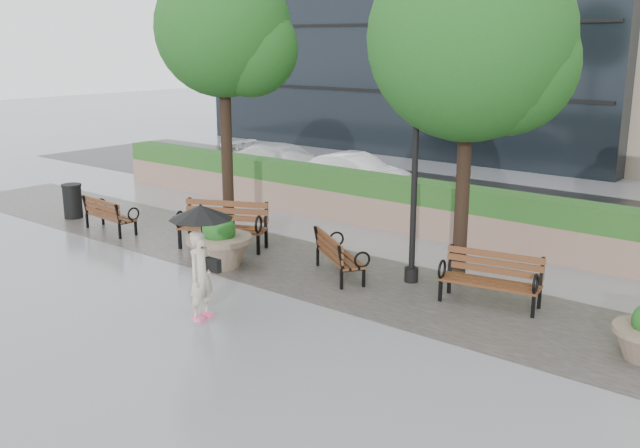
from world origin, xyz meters
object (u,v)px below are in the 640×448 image
Objects in this scene: bench_0 at (111,222)px; pedestrian at (201,251)px; bench_3 at (490,290)px; bench_2 at (339,264)px; car_left at (285,165)px; planter_left at (219,246)px; trash_bin at (73,202)px; lamppost at (414,189)px; bench_1 at (223,235)px; car_right at (356,172)px.

bench_0 is 0.82× the size of pedestrian.
bench_2 is at bearing 177.41° from bench_3.
bench_0 is at bearing -176.67° from car_left.
bench_0 is 9.96m from bench_3.
planter_left is 1.57× the size of trash_bin.
pedestrian is (-1.79, -3.97, -0.69)m from lamppost.
bench_0 is at bearing 168.02° from bench_1.
trash_bin is 0.24× the size of car_right.
bench_1 is 1.41m from planter_left.
trash_bin is at bearing 167.55° from car_left.
lamppost is (1.35, 0.64, 1.66)m from bench_2.
bench_1 is at bearing -163.36° from bench_0.
lamppost is (-1.82, 0.21, 1.64)m from bench_3.
lamppost is 0.95× the size of car_left.
car_left is 2.62m from car_right.
bench_3 is (3.16, 0.43, 0.02)m from bench_2.
bench_2 is 1.93× the size of trash_bin.
bench_1 is 0.50× the size of lamppost.
car_left is at bearing 139.28° from bench_3.
bench_0 is 7.59m from car_left.
bench_2 is 2.23m from lamppost.
bench_0 is 1.19× the size of planter_left.
car_left reaches higher than bench_0.
trash_bin is at bearing 175.70° from planter_left.
car_left is (1.28, 7.32, 0.22)m from trash_bin.
car_right reaches higher than trash_bin.
planter_left is 0.38× the size of car_right.
bench_2 reaches higher than bench_0.
trash_bin is 0.44× the size of pedestrian.
planter_left is (-5.57, -1.55, 0.17)m from bench_3.
planter_left is 9.31m from car_left.
bench_2 is 8.79m from car_right.
bench_1 is 1.54× the size of planter_left.
bench_0 is at bearing -6.33° from trash_bin.
car_left is 2.26× the size of pedestrian.
pedestrian reaches higher than bench_3.
bench_2 is 0.85× the size of pedestrian.
car_right is (3.83, 7.91, 0.16)m from trash_bin.
bench_1 is 0.47× the size of car_left.
bench_3 is 11.98m from trash_bin.
bench_1 reaches higher than bench_3.
planter_left is at bearing -149.42° from car_left.
pedestrian is (4.49, -10.59, 0.63)m from car_right.
lamppost is at bearing 7.23° from trash_bin.
trash_bin is 0.20× the size of car_left.
lamppost is (3.75, 1.76, 1.46)m from planter_left.
bench_1 is at bearing 133.37° from planter_left.
trash_bin is (-8.76, -0.64, 0.18)m from bench_2.
trash_bin is at bearing -172.77° from lamppost.
trash_bin is (-6.36, 0.48, -0.01)m from planter_left.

